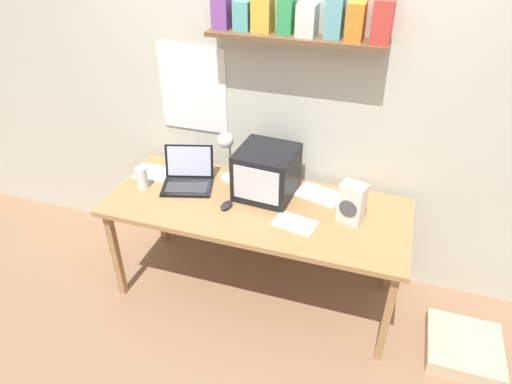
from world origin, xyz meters
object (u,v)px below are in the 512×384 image
at_px(crt_monitor, 267,172).
at_px(laptop, 188,176).
at_px(corner_desk, 256,212).
at_px(floor_cushion, 463,348).
at_px(loose_paper_near_monitor, 295,223).
at_px(computer_mouse, 226,205).
at_px(desk_lamp, 227,148).
at_px(loose_paper_near_laptop, 319,195).
at_px(space_heater, 352,203).
at_px(juice_glass, 142,179).
at_px(printed_handout, 152,173).

height_order(crt_monitor, laptop, crt_monitor).
xyz_separation_m(corner_desk, crt_monitor, (0.02, 0.15, 0.21)).
relative_size(crt_monitor, floor_cushion, 0.88).
bearing_deg(loose_paper_near_monitor, computer_mouse, 176.29).
xyz_separation_m(desk_lamp, loose_paper_near_laptop, (0.62, 0.04, -0.26)).
bearing_deg(space_heater, crt_monitor, -175.91).
bearing_deg(loose_paper_near_monitor, floor_cushion, -1.12).
height_order(juice_glass, loose_paper_near_monitor, juice_glass).
bearing_deg(laptop, loose_paper_near_monitor, -30.93).
xyz_separation_m(crt_monitor, juice_glass, (-0.80, -0.19, -0.09)).
bearing_deg(corner_desk, juice_glass, -177.57).
distance_m(space_heater, printed_handout, 1.40).
height_order(laptop, loose_paper_near_monitor, laptop).
bearing_deg(desk_lamp, computer_mouse, -71.37).
height_order(corner_desk, juice_glass, juice_glass).
xyz_separation_m(crt_monitor, computer_mouse, (-0.19, -0.23, -0.14)).
bearing_deg(desk_lamp, space_heater, -11.28).
relative_size(laptop, juice_glass, 2.63).
height_order(computer_mouse, printed_handout, computer_mouse).
relative_size(desk_lamp, loose_paper_near_laptop, 1.16).
xyz_separation_m(corner_desk, printed_handout, (-0.81, 0.15, 0.06)).
xyz_separation_m(crt_monitor, desk_lamp, (-0.28, 0.05, 0.10)).
bearing_deg(printed_handout, space_heater, -4.87).
xyz_separation_m(loose_paper_near_laptop, printed_handout, (-1.16, -0.09, -0.00)).
height_order(desk_lamp, printed_handout, desk_lamp).
height_order(laptop, printed_handout, laptop).
bearing_deg(desk_lamp, laptop, -159.01).
distance_m(loose_paper_near_laptop, floor_cushion, 1.28).
height_order(crt_monitor, space_heater, crt_monitor).
bearing_deg(space_heater, printed_handout, -168.54).
relative_size(crt_monitor, loose_paper_near_monitor, 1.40).
xyz_separation_m(corner_desk, loose_paper_near_monitor, (0.27, -0.11, 0.06)).
bearing_deg(printed_handout, crt_monitor, 0.20).
relative_size(corner_desk, space_heater, 7.63).
xyz_separation_m(corner_desk, loose_paper_near_laptop, (0.35, 0.24, 0.06)).
bearing_deg(desk_lamp, printed_handout, -174.87).
bearing_deg(computer_mouse, desk_lamp, 108.64).
bearing_deg(loose_paper_near_laptop, space_heater, -42.26).
distance_m(printed_handout, floor_cushion, 2.30).
xyz_separation_m(juice_glass, floor_cushion, (2.15, -0.10, -0.75)).
distance_m(crt_monitor, printed_handout, 0.84).
xyz_separation_m(corner_desk, desk_lamp, (-0.26, 0.20, 0.31)).
bearing_deg(printed_handout, floor_cushion, -7.27).
bearing_deg(loose_paper_near_monitor, printed_handout, 166.66).
relative_size(corner_desk, loose_paper_near_monitor, 6.92).
xyz_separation_m(laptop, space_heater, (1.09, -0.07, 0.06)).
height_order(desk_lamp, floor_cushion, desk_lamp).
bearing_deg(floor_cushion, juice_glass, 177.45).
bearing_deg(crt_monitor, loose_paper_near_laptop, 18.24).
distance_m(corner_desk, loose_paper_near_monitor, 0.30).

